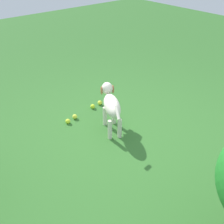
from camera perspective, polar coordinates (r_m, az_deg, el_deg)
The scene contains 6 objects.
ground at distance 3.53m, azimuth 1.52°, elevation -5.38°, with size 14.00×14.00×0.00m, color #2D6026.
dog at distance 3.51m, azimuth -0.17°, elevation 1.53°, with size 0.74×0.44×0.55m.
tennis_ball_0 at distance 3.83m, azimuth -9.03°, elevation -1.89°, with size 0.07×0.07×0.07m, color #C7E330.
tennis_ball_1 at distance 4.22m, azimuth -2.49°, elevation 1.91°, with size 0.07×0.07×0.07m, color #D2E339.
tennis_ball_2 at distance 4.13m, azimuth -3.98°, elevation 1.16°, with size 0.07×0.07×0.07m, color #C4E12C.
tennis_ball_3 at distance 3.92m, azimuth -7.62°, elevation -0.95°, with size 0.07×0.07×0.07m, color #D3DC3F.
Camera 1 is at (-2.09, 1.88, 2.14)m, focal length 44.65 mm.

